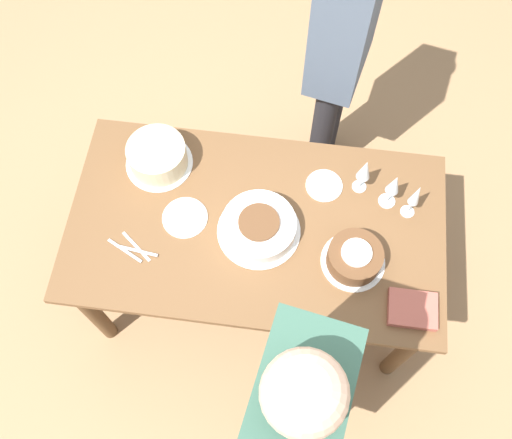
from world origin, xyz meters
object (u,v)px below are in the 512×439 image
wine_glass_far (394,185)px  person_watching (343,36)px  wine_glass_near (416,196)px  wine_glass_extra (365,170)px  cake_center_white (259,227)px  cake_back_decorated (158,156)px  person_cutting (289,422)px  cake_front_chocolate (355,258)px

wine_glass_far → person_watching: (-0.26, 0.62, 0.13)m
wine_glass_near → wine_glass_extra: wine_glass_near is taller
cake_center_white → wine_glass_far: size_ratio=1.66×
cake_back_decorated → wine_glass_extra: wine_glass_extra is taller
wine_glass_near → person_watching: bearing=117.5°
wine_glass_near → person_cutting: bearing=-114.2°
wine_glass_far → person_watching: size_ratio=0.12×
person_watching → cake_front_chocolate: bearing=20.5°
wine_glass_far → wine_glass_extra: bearing=155.5°
cake_back_decorated → wine_glass_far: bearing=-3.4°
cake_center_white → wine_glass_near: bearing=15.5°
cake_back_decorated → person_cutting: size_ratio=0.17×
wine_glass_near → person_cutting: 1.01m
wine_glass_far → wine_glass_extra: size_ratio=1.00×
wine_glass_extra → wine_glass_far: bearing=-24.5°
cake_center_white → person_cutting: (0.19, -0.74, 0.27)m
wine_glass_extra → person_cutting: size_ratio=0.12×
cake_center_white → wine_glass_extra: 0.48m
cake_center_white → person_cutting: size_ratio=0.20×
cake_back_decorated → wine_glass_near: 1.06m
cake_back_decorated → person_cutting: person_cutting is taller
cake_front_chocolate → person_cutting: (-0.20, -0.66, 0.26)m
cake_center_white → cake_back_decorated: size_ratio=1.18×
cake_back_decorated → wine_glass_far: size_ratio=1.40×
cake_back_decorated → wine_glass_far: 0.98m
cake_front_chocolate → person_watching: size_ratio=0.15×
cake_back_decorated → wine_glass_extra: size_ratio=1.41×
person_cutting → cake_back_decorated: bearing=42.8°
wine_glass_extra → person_watching: size_ratio=0.12×
cake_center_white → wine_glass_far: (0.51, 0.20, 0.10)m
wine_glass_extra → cake_center_white: bearing=-146.9°
wine_glass_near → wine_glass_far: size_ratio=1.05×
cake_center_white → wine_glass_near: (0.59, 0.16, 0.10)m
cake_front_chocolate → wine_glass_far: bearing=66.7°
cake_center_white → cake_front_chocolate: (0.38, -0.08, 0.01)m
cake_center_white → wine_glass_extra: bearing=33.1°
wine_glass_near → cake_back_decorated: bearing=174.8°
wine_glass_extra → person_cutting: 1.03m
wine_glass_far → wine_glass_near: bearing=-24.1°
wine_glass_near → wine_glass_extra: bearing=155.7°
cake_back_decorated → wine_glass_extra: bearing=-0.3°
cake_center_white → cake_back_decorated: bearing=150.6°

